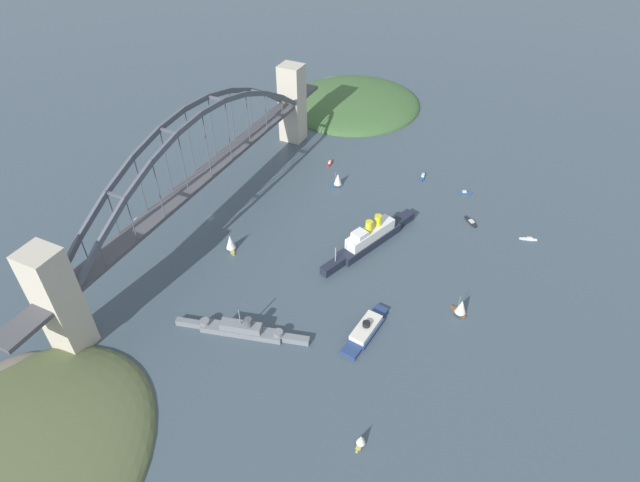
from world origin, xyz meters
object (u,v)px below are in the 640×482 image
Objects in this scene: ocean_liner at (370,237)px; small_boat_7 at (461,307)px; small_boat_6 at (529,239)px; small_boat_5 at (230,242)px; seaplane_taxiing_near_bridge at (140,221)px; small_boat_3 at (338,179)px; small_boat_4 at (330,163)px; small_boat_2 at (471,222)px; small_boat_8 at (465,193)px; naval_cruiser at (242,330)px; harbor_arch_bridge at (204,175)px; small_boat_0 at (361,440)px; small_boat_1 at (423,176)px; harbor_ferry_steamer at (366,330)px.

small_boat_7 is at bearing 63.08° from ocean_liner.
small_boat_5 is at bearing -61.53° from small_boat_6.
seaplane_taxiing_near_bridge is at bearing -86.76° from small_boat_7.
small_boat_3 is 30.16m from small_boat_4.
small_boat_6 is (3.79, 131.95, -4.57)m from small_boat_3.
small_boat_5 is at bearing -54.49° from small_boat_2.
small_boat_7 reaches higher than seaplane_taxiing_near_bridge.
small_boat_7 is 115.44m from small_boat_8.
small_boat_7 is at bearing 93.32° from small_boat_5.
small_boat_2 is (-93.07, 192.36, -1.44)m from seaplane_taxiing_near_bridge.
naval_cruiser is 67.85m from small_boat_5.
harbor_arch_bridge is at bearing -24.52° from small_boat_4.
small_boat_0 is 173.22m from small_boat_2.
harbor_arch_bridge reaches higher than small_boat_4.
small_boat_6 is at bearing 165.94° from small_boat_0.
small_boat_2 is 0.96× the size of small_boat_6.
naval_cruiser reaches higher than small_boat_5.
small_boat_0 is 0.82× the size of small_boat_8.
small_boat_4 is at bearing -80.01° from small_boat_1.
small_boat_2 is at bearing 115.82° from seaplane_taxiing_near_bridge.
small_boat_6 is (-87.76, 161.85, -5.01)m from small_boat_5.
harbor_ferry_steamer is (66.31, 23.64, -3.50)m from ocean_liner.
small_boat_2 is 1.13× the size of small_boat_8.
small_boat_2 is 0.90× the size of small_boat_7.
small_boat_2 is 95.57m from small_boat_3.
small_boat_8 is (-112.71, -24.60, -4.38)m from small_boat_7.
small_boat_8 is at bearing -178.57° from small_boat_0.
small_boat_6 is (-141.22, 120.16, -2.32)m from naval_cruiser.
small_boat_2 is (-173.08, 6.40, -2.45)m from small_boat_0.
ocean_liner reaches higher than harbor_ferry_steamer.
small_boat_7 is (-8.02, 138.44, -0.49)m from small_boat_5.
naval_cruiser is 6.68× the size of small_boat_4.
naval_cruiser reaches higher than small_boat_6.
small_boat_7 reaches higher than small_boat_8.
seaplane_taxiing_near_bridge is at bearing -48.42° from small_boat_1.
small_boat_3 is 136.95m from small_boat_7.
small_boat_1 is 69.74m from small_boat_4.
ocean_liner is 89.50m from small_boat_8.
small_boat_1 is 1.07× the size of small_boat_5.
ocean_liner is at bearing 107.33° from seaplane_taxiing_near_bridge.
small_boat_7 is (13.76, 168.70, -27.53)m from harbor_arch_bridge.
seaplane_taxiing_near_bridge is at bearing -86.91° from small_boat_5.
small_boat_2 is 0.82× the size of small_boat_5.
small_boat_3 is 1.27× the size of small_boat_8.
harbor_arch_bridge is 29.47× the size of small_boat_2.
seaplane_taxiing_near_bridge is (44.14, -141.46, -3.50)m from ocean_liner.
harbor_arch_bridge is at bearing -94.66° from small_boat_7.
small_boat_4 is (-26.45, -112.67, 0.03)m from small_boat_2.
harbor_ferry_steamer is at bearing -29.32° from small_boat_6.
small_boat_3 is at bearing -127.58° from small_boat_7.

